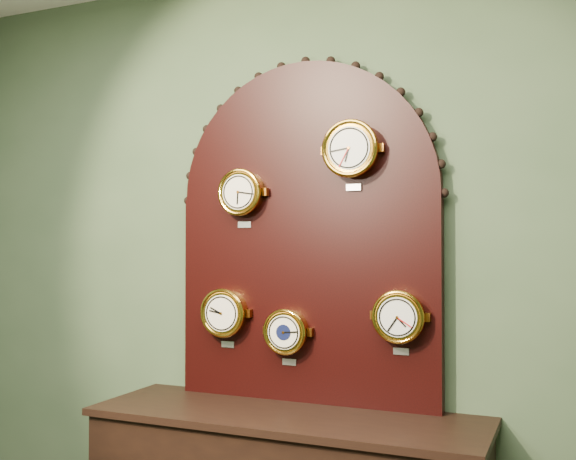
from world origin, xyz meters
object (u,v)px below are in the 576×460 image
at_px(display_board, 306,221).
at_px(arabic_clock, 351,149).
at_px(hygrometer, 225,313).
at_px(barometer, 286,332).
at_px(roman_clock, 241,193).
at_px(tide_clock, 399,317).

bearing_deg(display_board, arabic_clock, -16.11).
xyz_separation_m(hygrometer, barometer, (0.31, 0.00, -0.07)).
height_order(hygrometer, barometer, hygrometer).
xyz_separation_m(roman_clock, tide_clock, (0.72, -0.00, -0.53)).
bearing_deg(display_board, tide_clock, -8.69).
relative_size(roman_clock, tide_clock, 0.98).
bearing_deg(hygrometer, tide_clock, 0.01).
xyz_separation_m(barometer, tide_clock, (0.50, -0.00, 0.09)).
bearing_deg(tide_clock, arabic_clock, -179.80).
height_order(display_board, hygrometer, display_board).
bearing_deg(tide_clock, display_board, 171.31).
height_order(display_board, arabic_clock, display_board).
distance_m(display_board, barometer, 0.49).
bearing_deg(hygrometer, display_board, 10.17).
bearing_deg(arabic_clock, tide_clock, 0.20).
bearing_deg(arabic_clock, hygrometer, 179.94).
distance_m(display_board, tide_clock, 0.59).
height_order(display_board, roman_clock, display_board).
relative_size(display_board, hygrometer, 5.60).
bearing_deg(hygrometer, barometer, 0.07).
bearing_deg(barometer, roman_clock, -179.96).
bearing_deg(roman_clock, display_board, 13.05).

